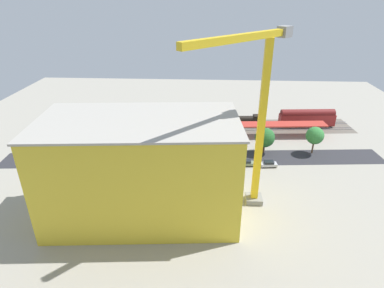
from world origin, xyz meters
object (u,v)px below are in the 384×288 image
(parked_car_3, at_px, (203,163))
(tower_crane, at_px, (256,111))
(platform_canopy_near, at_px, (218,125))
(parked_car_4, at_px, (179,161))
(box_truck_0, at_px, (125,167))
(street_tree_0, at_px, (315,136))
(passenger_coach, at_px, (307,118))
(street_tree_1, at_px, (161,135))
(street_tree_2, at_px, (265,138))
(box_truck_1, at_px, (120,169))
(parked_car_2, at_px, (224,164))
(street_tree_3, at_px, (196,136))
(freight_coach_far, at_px, (124,120))
(parked_car_0, at_px, (269,164))
(parked_car_1, at_px, (246,163))
(traffic_light, at_px, (185,151))
(locomotive, at_px, (245,121))
(construction_building, at_px, (142,170))

(parked_car_3, height_order, tower_crane, tower_crane)
(platform_canopy_near, bearing_deg, parked_car_4, 59.49)
(box_truck_0, xyz_separation_m, street_tree_0, (-51.52, -13.88, 3.85))
(passenger_coach, bearing_deg, tower_crane, 61.88)
(street_tree_1, xyz_separation_m, street_tree_2, (-29.81, -0.15, 0.02))
(box_truck_0, distance_m, box_truck_1, 1.35)
(parked_car_4, height_order, street_tree_2, street_tree_2)
(parked_car_2, relative_size, street_tree_3, 0.61)
(parked_car_2, bearing_deg, freight_coach_far, -36.21)
(parked_car_4, xyz_separation_m, street_tree_2, (-23.92, -7.69, 4.08))
(parked_car_0, height_order, parked_car_1, parked_car_0)
(box_truck_0, distance_m, traffic_light, 16.17)
(freight_coach_far, bearing_deg, parked_car_3, 138.78)
(parked_car_3, height_order, box_truck_0, box_truck_0)
(street_tree_0, xyz_separation_m, traffic_light, (36.11, 9.90, -0.99))
(street_tree_0, bearing_deg, locomotive, -49.04)
(construction_building, bearing_deg, tower_crane, -175.32)
(street_tree_0, bearing_deg, construction_building, 34.43)
(street_tree_1, bearing_deg, freight_coach_far, -46.19)
(traffic_light, bearing_deg, construction_building, 69.90)
(platform_canopy_near, xyz_separation_m, passenger_coach, (-30.65, -9.95, -0.73))
(box_truck_1, height_order, street_tree_1, street_tree_1)
(freight_coach_far, distance_m, box_truck_0, 29.83)
(construction_building, relative_size, street_tree_1, 5.22)
(box_truck_0, bearing_deg, street_tree_0, -164.92)
(locomotive, bearing_deg, street_tree_2, 99.53)
(box_truck_1, bearing_deg, box_truck_0, -135.69)
(platform_canopy_near, relative_size, traffic_light, 10.04)
(parked_car_1, relative_size, street_tree_0, 0.57)
(freight_coach_far, xyz_separation_m, street_tree_2, (-44.80, 15.48, 1.73))
(construction_building, bearing_deg, passenger_coach, -137.69)
(tower_crane, bearing_deg, street_tree_0, -129.05)
(platform_canopy_near, xyz_separation_m, parked_car_1, (-7.20, 18.65, -3.32))
(tower_crane, bearing_deg, parked_car_1, -94.19)
(platform_canopy_near, distance_m, parked_car_4, 21.57)
(parked_car_4, xyz_separation_m, traffic_light, (-1.84, 1.73, 3.82))
(locomotive, height_order, parked_car_0, locomotive)
(box_truck_1, distance_m, street_tree_2, 41.16)
(street_tree_2, relative_size, street_tree_3, 0.96)
(parked_car_0, xyz_separation_m, box_truck_1, (38.63, 6.11, 0.86))
(street_tree_1, xyz_separation_m, traffic_light, (-7.73, 9.28, -0.24))
(parked_car_3, bearing_deg, parked_car_1, -177.85)
(street_tree_3, bearing_deg, parked_car_4, 60.25)
(locomotive, height_order, street_tree_0, street_tree_0)
(parked_car_1, height_order, street_tree_2, street_tree_2)
(locomotive, height_order, street_tree_3, street_tree_3)
(locomotive, relative_size, box_truck_1, 1.68)
(box_truck_0, relative_size, street_tree_0, 1.12)
(freight_coach_far, xyz_separation_m, parked_car_1, (-38.91, 23.46, -2.36))
(passenger_coach, bearing_deg, street_tree_2, 49.59)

